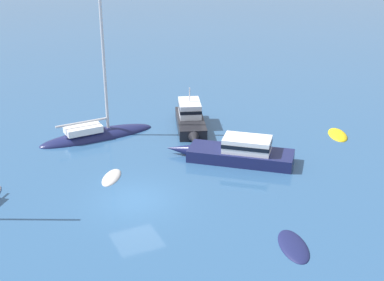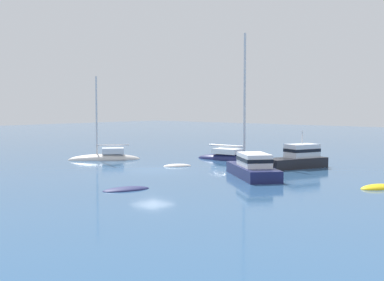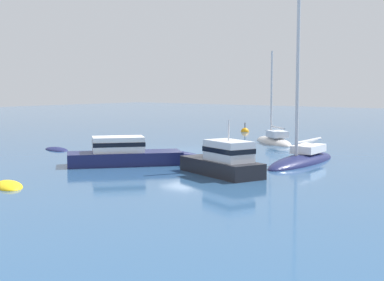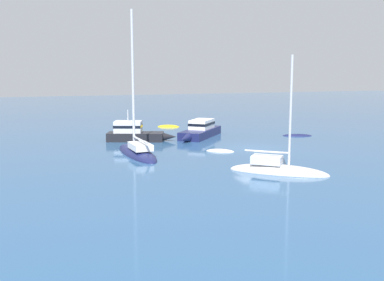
% 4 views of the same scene
% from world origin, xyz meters
% --- Properties ---
extents(ground_plane, '(160.00, 160.00, 0.00)m').
position_xyz_m(ground_plane, '(0.00, 0.00, 0.00)').
color(ground_plane, '#2D5684').
extents(sloop, '(5.81, 5.20, 7.65)m').
position_xyz_m(sloop, '(-2.45, -8.29, 0.12)').
color(sloop, silver).
rests_on(sloop, ground).
extents(cabin_cruiser, '(6.17, 3.40, 2.77)m').
position_xyz_m(cabin_cruiser, '(-8.21, 7.00, 0.71)').
color(cabin_cruiser, black).
rests_on(cabin_cruiser, ground).
extents(rib, '(2.68, 2.07, 0.50)m').
position_xyz_m(rib, '(-2.71, 15.56, 0.00)').
color(rib, yellow).
rests_on(rib, ground).
extents(skiff, '(2.34, 2.01, 0.39)m').
position_xyz_m(skiff, '(-3.04, -0.37, 0.00)').
color(skiff, silver).
rests_on(skiff, ground).
extents(skiff_1, '(3.04, 2.06, 0.34)m').
position_xyz_m(skiff_1, '(7.13, 5.12, 0.00)').
color(skiff_1, '#191E4C').
rests_on(skiff_1, ground).
extents(sailboat, '(2.37, 8.03, 11.16)m').
position_xyz_m(sailboat, '(-9.36, 0.53, 0.19)').
color(sailboat, '#191E4C').
rests_on(sailboat, ground).
extents(powerboat, '(6.11, 6.98, 1.60)m').
position_xyz_m(powerboat, '(-1.93, 7.38, 0.64)').
color(powerboat, '#191E4C').
rests_on(powerboat, ground).
extents(channel_buoy, '(0.80, 0.80, 1.29)m').
position_xyz_m(channel_buoy, '(5.08, -15.86, 0.00)').
color(channel_buoy, orange).
rests_on(channel_buoy, ground).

